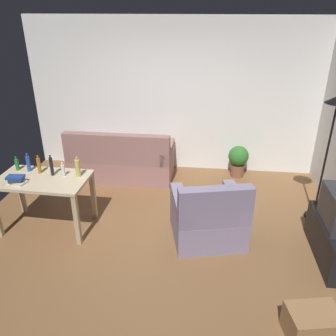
{
  "coord_description": "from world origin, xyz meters",
  "views": [
    {
      "loc": [
        0.63,
        -3.88,
        2.85
      ],
      "look_at": [
        0.1,
        0.5,
        0.75
      ],
      "focal_mm": 36.94,
      "sensor_mm": 36.0,
      "label": 1
    }
  ],
  "objects_px": {
    "couch": "(122,162)",
    "storage_box": "(313,324)",
    "torchiere_lamp": "(333,126)",
    "desk": "(43,186)",
    "bottle_clear": "(63,170)",
    "bottle_blue": "(28,163)",
    "book_stack": "(16,180)",
    "armchair": "(209,218)",
    "bottle_amber": "(39,165)",
    "tv_stand": "(336,241)",
    "bottle_squat": "(78,168)",
    "potted_plant": "(238,159)",
    "bottle_dark": "(52,166)",
    "bottle_green": "(17,164)"
  },
  "relations": [
    {
      "from": "couch",
      "to": "storage_box",
      "type": "relative_size",
      "value": 3.74
    },
    {
      "from": "couch",
      "to": "torchiere_lamp",
      "type": "distance_m",
      "value": 3.44
    },
    {
      "from": "desk",
      "to": "bottle_clear",
      "type": "relative_size",
      "value": 6.04
    },
    {
      "from": "bottle_blue",
      "to": "book_stack",
      "type": "height_order",
      "value": "bottle_blue"
    },
    {
      "from": "armchair",
      "to": "bottle_amber",
      "type": "relative_size",
      "value": 4.1
    },
    {
      "from": "tv_stand",
      "to": "bottle_squat",
      "type": "height_order",
      "value": "bottle_squat"
    },
    {
      "from": "potted_plant",
      "to": "storage_box",
      "type": "distance_m",
      "value": 3.4
    },
    {
      "from": "couch",
      "to": "tv_stand",
      "type": "xyz_separation_m",
      "value": [
        3.12,
        -1.84,
        -0.07
      ]
    },
    {
      "from": "torchiere_lamp",
      "to": "bottle_clear",
      "type": "distance_m",
      "value": 3.6
    },
    {
      "from": "bottle_blue",
      "to": "bottle_amber",
      "type": "bearing_deg",
      "value": -14.98
    },
    {
      "from": "bottle_clear",
      "to": "book_stack",
      "type": "distance_m",
      "value": 0.59
    },
    {
      "from": "bottle_dark",
      "to": "potted_plant",
      "type": "bearing_deg",
      "value": 34.89
    },
    {
      "from": "bottle_dark",
      "to": "couch",
      "type": "bearing_deg",
      "value": 70.02
    },
    {
      "from": "storage_box",
      "to": "bottle_green",
      "type": "relative_size",
      "value": 2.4
    },
    {
      "from": "couch",
      "to": "storage_box",
      "type": "bearing_deg",
      "value": 130.09
    },
    {
      "from": "bottle_green",
      "to": "bottle_blue",
      "type": "bearing_deg",
      "value": -2.15
    },
    {
      "from": "bottle_blue",
      "to": "bottle_dark",
      "type": "bearing_deg",
      "value": -13.44
    },
    {
      "from": "potted_plant",
      "to": "bottle_squat",
      "type": "relative_size",
      "value": 2.04
    },
    {
      "from": "desk",
      "to": "armchair",
      "type": "relative_size",
      "value": 1.14
    },
    {
      "from": "desk",
      "to": "bottle_squat",
      "type": "distance_m",
      "value": 0.53
    },
    {
      "from": "torchiere_lamp",
      "to": "bottle_clear",
      "type": "height_order",
      "value": "torchiere_lamp"
    },
    {
      "from": "armchair",
      "to": "bottle_blue",
      "type": "distance_m",
      "value": 2.57
    },
    {
      "from": "potted_plant",
      "to": "bottle_green",
      "type": "bearing_deg",
      "value": -151.36
    },
    {
      "from": "potted_plant",
      "to": "storage_box",
      "type": "xyz_separation_m",
      "value": [
        0.49,
        -3.36,
        -0.18
      ]
    },
    {
      "from": "potted_plant",
      "to": "bottle_green",
      "type": "xyz_separation_m",
      "value": [
        -3.17,
        -1.73,
        0.51
      ]
    },
    {
      "from": "couch",
      "to": "potted_plant",
      "type": "distance_m",
      "value": 2.09
    },
    {
      "from": "bottle_green",
      "to": "storage_box",
      "type": "bearing_deg",
      "value": -23.93
    },
    {
      "from": "potted_plant",
      "to": "bottle_blue",
      "type": "distance_m",
      "value": 3.51
    },
    {
      "from": "tv_stand",
      "to": "bottle_amber",
      "type": "relative_size",
      "value": 4.22
    },
    {
      "from": "potted_plant",
      "to": "bottle_amber",
      "type": "xyz_separation_m",
      "value": [
        -2.82,
        -1.79,
        0.54
      ]
    },
    {
      "from": "armchair",
      "to": "book_stack",
      "type": "xyz_separation_m",
      "value": [
        -2.48,
        -0.16,
        0.49
      ]
    },
    {
      "from": "bottle_amber",
      "to": "bottle_clear",
      "type": "bearing_deg",
      "value": -7.41
    },
    {
      "from": "desk",
      "to": "bottle_amber",
      "type": "xyz_separation_m",
      "value": [
        -0.1,
        0.15,
        0.22
      ]
    },
    {
      "from": "bottle_green",
      "to": "desk",
      "type": "bearing_deg",
      "value": -24.47
    },
    {
      "from": "armchair",
      "to": "bottle_squat",
      "type": "xyz_separation_m",
      "value": [
        -1.76,
        0.13,
        0.56
      ]
    },
    {
      "from": "bottle_clear",
      "to": "torchiere_lamp",
      "type": "bearing_deg",
      "value": 9.46
    },
    {
      "from": "bottle_blue",
      "to": "bottle_dark",
      "type": "relative_size",
      "value": 0.89
    },
    {
      "from": "storage_box",
      "to": "bottle_clear",
      "type": "height_order",
      "value": "bottle_clear"
    },
    {
      "from": "desk",
      "to": "bottle_green",
      "type": "distance_m",
      "value": 0.53
    },
    {
      "from": "storage_box",
      "to": "bottle_dark",
      "type": "relative_size",
      "value": 1.63
    },
    {
      "from": "couch",
      "to": "bottle_green",
      "type": "distance_m",
      "value": 1.87
    },
    {
      "from": "torchiere_lamp",
      "to": "bottle_blue",
      "type": "height_order",
      "value": "torchiere_lamp"
    },
    {
      "from": "bottle_blue",
      "to": "bottle_squat",
      "type": "xyz_separation_m",
      "value": [
        0.74,
        -0.08,
        0.01
      ]
    },
    {
      "from": "desk",
      "to": "bottle_green",
      "type": "height_order",
      "value": "bottle_green"
    },
    {
      "from": "couch",
      "to": "bottle_blue",
      "type": "distance_m",
      "value": 1.79
    },
    {
      "from": "book_stack",
      "to": "armchair",
      "type": "bearing_deg",
      "value": 3.62
    },
    {
      "from": "tv_stand",
      "to": "bottle_green",
      "type": "xyz_separation_m",
      "value": [
        -4.22,
        0.42,
        0.6
      ]
    },
    {
      "from": "potted_plant",
      "to": "storage_box",
      "type": "relative_size",
      "value": 1.19
    },
    {
      "from": "tv_stand",
      "to": "bottle_squat",
      "type": "bearing_deg",
      "value": 84.28
    },
    {
      "from": "bottle_squat",
      "to": "storage_box",
      "type": "bearing_deg",
      "value": -29.14
    }
  ]
}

